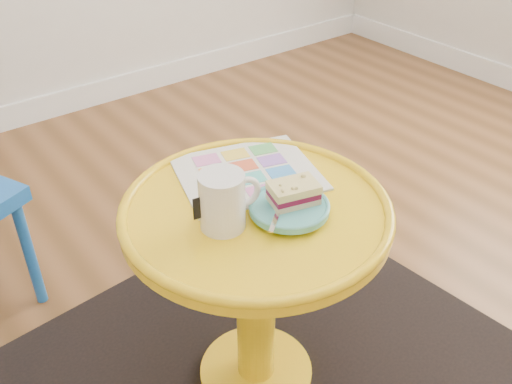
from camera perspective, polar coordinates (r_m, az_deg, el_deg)
floor at (r=1.64m, az=10.22°, el=-17.48°), size 4.00×4.00×0.00m
rug at (r=1.61m, az=0.00°, el=-17.67°), size 1.39×1.21×0.01m
side_table at (r=1.32m, az=0.00°, el=-7.05°), size 0.59×0.59×0.56m
newspaper at (r=1.33m, az=-0.87°, el=1.91°), size 0.38×0.35×0.01m
mug at (r=1.14m, az=-3.28°, el=-0.73°), size 0.13×0.09×0.12m
plate at (r=1.20m, az=3.33°, el=-1.57°), size 0.17×0.17×0.02m
cake_slice at (r=1.19m, az=3.77°, el=-0.06°), size 0.11×0.09×0.04m
fork at (r=1.17m, az=2.34°, el=-1.77°), size 0.12×0.10×0.00m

